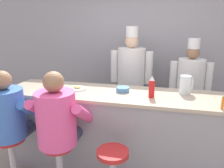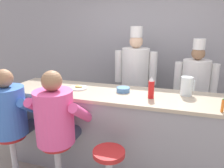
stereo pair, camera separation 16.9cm
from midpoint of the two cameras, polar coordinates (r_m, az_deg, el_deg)
The scene contains 13 objects.
wall_back at distance 4.27m, azimuth 9.50°, elevation 8.29°, with size 10.00×0.06×2.70m.
diner_counter at distance 2.94m, azimuth 4.04°, elevation -12.08°, with size 3.05×0.73×1.04m.
ketchup_bottle_red at distance 2.57m, azimuth 12.08°, elevation -1.08°, with size 0.07×0.07×0.26m.
hot_sauce_bottle_orange at distance 2.44m, azimuth 28.74°, elevation -4.99°, with size 0.03×0.03×0.14m.
water_pitcher_clear at distance 2.80m, azimuth 20.55°, elevation -0.53°, with size 0.16×0.14×0.23m.
breakfast_plate at distance 2.93m, azimuth -7.10°, elevation -0.95°, with size 0.24×0.24×0.05m.
cereal_bowl at distance 2.78m, azimuth 4.67°, elevation -1.49°, with size 0.17×0.17×0.06m.
coffee_mug_blue at distance 3.09m, azimuth -14.03°, elevation 0.19°, with size 0.14×0.09×0.09m.
diner_seated_blue at distance 2.83m, azimuth -23.42°, elevation -7.13°, with size 0.62×0.61×1.40m.
diner_seated_pink at distance 2.48m, azimuth -12.37°, elevation -9.03°, with size 0.64×0.63×1.42m.
empty_stool_round at distance 2.47m, azimuth 1.30°, elevation -20.98°, with size 0.34×0.34×0.61m.
cook_in_whites_near at distance 3.75m, azimuth 7.36°, elevation 2.03°, with size 0.72×0.46×1.83m.
cook_in_whites_far at distance 3.69m, azimuth 22.02°, elevation -0.78°, with size 0.65×0.42×1.66m.
Camera 2 is at (0.66, -2.15, 1.89)m, focal length 35.00 mm.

